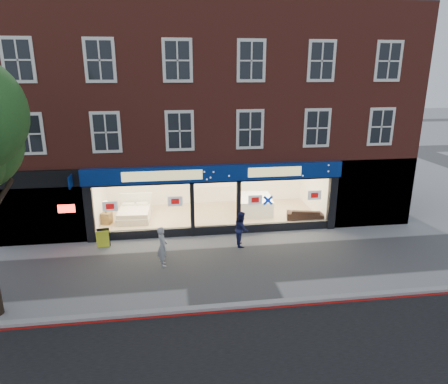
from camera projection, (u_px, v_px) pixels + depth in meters
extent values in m
plane|color=gray|center=(225.00, 265.00, 15.47)|extent=(120.00, 120.00, 0.00)
cube|color=#8C0A07|center=(239.00, 310.00, 12.53)|extent=(60.00, 0.10, 0.01)
cube|color=gray|center=(238.00, 305.00, 12.70)|extent=(60.00, 0.25, 0.12)
cube|color=tan|center=(211.00, 217.00, 20.42)|extent=(11.00, 4.50, 0.10)
cube|color=maroon|center=(206.00, 82.00, 20.14)|extent=(19.00, 8.00, 6.70)
cube|color=#2D2D30|center=(205.00, 6.00, 19.12)|extent=(19.00, 8.00, 0.30)
cube|color=navy|center=(216.00, 173.00, 17.33)|extent=(11.40, 0.28, 0.70)
cube|color=black|center=(216.00, 230.00, 18.32)|extent=(11.00, 0.18, 0.40)
cube|color=black|center=(89.00, 213.00, 17.24)|extent=(0.35, 0.30, 2.60)
cube|color=black|center=(332.00, 202.00, 18.71)|extent=(0.35, 0.30, 2.60)
cube|color=white|center=(142.00, 208.00, 17.45)|extent=(4.20, 0.02, 2.10)
cube|color=white|center=(286.00, 202.00, 18.32)|extent=(4.20, 0.02, 2.10)
cube|color=white|center=(215.00, 209.00, 18.21)|extent=(1.80, 0.02, 2.10)
cube|color=silver|center=(206.00, 181.00, 22.19)|extent=(11.00, 0.20, 2.60)
cube|color=#FFEAC6|center=(210.00, 168.00, 19.67)|extent=(11.00, 4.50, 0.12)
cube|color=black|center=(39.00, 206.00, 17.09)|extent=(3.80, 0.60, 3.30)
cube|color=#FF140C|center=(66.00, 209.00, 16.93)|extent=(0.70, 0.04, 0.35)
cube|color=black|center=(371.00, 192.00, 19.02)|extent=(4.00, 0.40, 3.30)
cube|color=beige|center=(134.00, 217.00, 19.82)|extent=(1.64, 1.90, 0.32)
cube|color=beige|center=(134.00, 211.00, 19.74)|extent=(1.57, 1.82, 0.23)
cube|color=beige|center=(136.00, 203.00, 20.63)|extent=(1.63, 0.20, 1.09)
cube|color=beige|center=(129.00, 204.00, 20.28)|extent=(0.60, 0.32, 0.11)
cube|color=beige|center=(142.00, 204.00, 20.34)|extent=(0.60, 0.32, 0.11)
cube|color=brown|center=(107.00, 218.00, 19.30)|extent=(0.56, 0.56, 0.55)
cube|color=white|center=(255.00, 209.00, 20.89)|extent=(1.85, 2.25, 0.28)
cube|color=white|center=(255.00, 205.00, 20.81)|extent=(1.85, 2.25, 0.28)
cube|color=white|center=(255.00, 199.00, 20.73)|extent=(1.85, 2.25, 0.28)
imported|color=black|center=(305.00, 214.00, 19.84)|extent=(1.90, 1.13, 0.52)
cube|color=yellow|center=(103.00, 238.00, 16.90)|extent=(0.57, 0.41, 0.82)
imported|color=#999BA0|center=(162.00, 246.00, 15.22)|extent=(0.49, 0.64, 1.59)
imported|color=#191D47|center=(241.00, 229.00, 16.99)|extent=(0.61, 0.76, 1.52)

